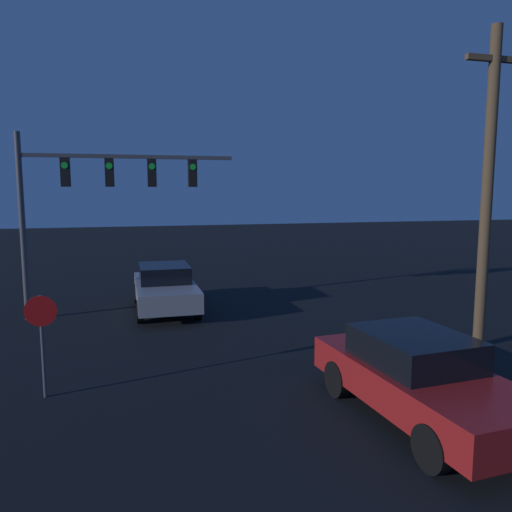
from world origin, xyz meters
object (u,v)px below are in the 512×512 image
Objects in this scene: car_near at (419,377)px; car_far at (165,287)px; traffic_signal_mast at (96,188)px; stop_sign at (42,328)px; utility_pole at (487,185)px.

car_near and car_far have the same top height.
stop_sign is (-0.81, -6.58, -2.73)m from traffic_signal_mast.
car_near is at bearing 111.40° from car_far.
traffic_signal_mast is (-5.75, 9.32, 3.34)m from car_near.
utility_pole is at bearing 3.16° from stop_sign.
utility_pole reaches higher than stop_sign.
utility_pole is at bearing -31.75° from traffic_signal_mast.
utility_pole reaches higher than car_near.
stop_sign is at bearing 66.50° from car_far.
car_far is 2.22× the size of stop_sign.
stop_sign is at bearing -27.12° from car_near.
car_far is at bearing 141.41° from utility_pole.
stop_sign reaches higher than car_near.
car_far is (-3.66, 9.39, 0.00)m from car_near.
car_near is 2.29× the size of stop_sign.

